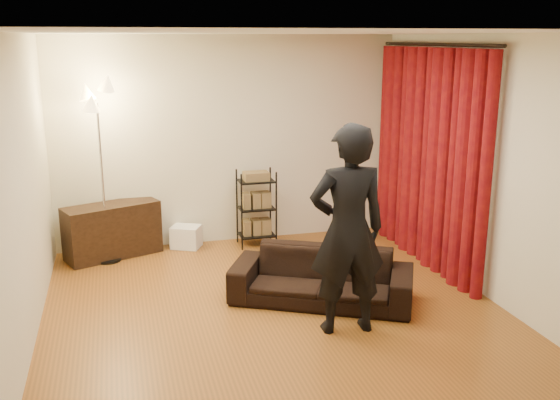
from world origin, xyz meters
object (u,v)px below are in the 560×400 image
object	(u,v)px
sofa	(322,277)
person	(348,230)
floor_lamp	(102,175)
wire_shelf	(256,208)
media_cabinet	(112,230)
storage_boxes	(186,237)

from	to	relation	value
sofa	person	world-z (taller)	person
floor_lamp	wire_shelf	bearing A→B (deg)	3.81
sofa	media_cabinet	distance (m)	2.87
media_cabinet	storage_boxes	size ratio (longest dim) A/B	3.23
wire_shelf	floor_lamp	bearing A→B (deg)	-166.03
media_cabinet	storage_boxes	xyz separation A→B (m)	(0.92, 0.08, -0.19)
person	sofa	bearing A→B (deg)	-86.11
person	storage_boxes	size ratio (longest dim) A/B	5.49
sofa	floor_lamp	distance (m)	2.93
person	media_cabinet	xyz separation A→B (m)	(-2.08, 2.66, -0.64)
wire_shelf	person	bearing A→B (deg)	-74.45
sofa	floor_lamp	size ratio (longest dim) A/B	0.85
sofa	storage_boxes	distance (m)	2.37
sofa	person	bearing A→B (deg)	-62.00
sofa	media_cabinet	bearing A→B (deg)	163.48
sofa	person	distance (m)	0.97
person	floor_lamp	world-z (taller)	floor_lamp
media_cabinet	sofa	bearing A→B (deg)	-65.48
person	wire_shelf	distance (m)	2.68
storage_boxes	wire_shelf	size ratio (longest dim) A/B	0.36
storage_boxes	wire_shelf	world-z (taller)	wire_shelf
wire_shelf	floor_lamp	xyz separation A→B (m)	(-1.90, -0.13, 0.58)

